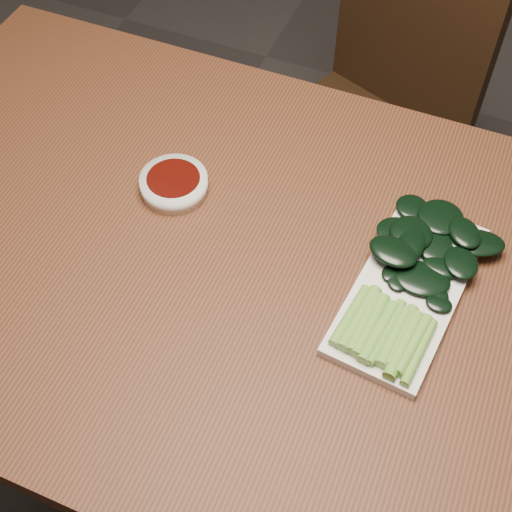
{
  "coord_description": "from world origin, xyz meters",
  "views": [
    {
      "loc": [
        0.19,
        -0.55,
        1.58
      ],
      "look_at": [
        -0.04,
        0.01,
        0.76
      ],
      "focal_mm": 50.0,
      "sensor_mm": 36.0,
      "label": 1
    }
  ],
  "objects_px": {
    "table": "(278,299)",
    "chair_far": "(374,114)",
    "gai_lan": "(414,276)",
    "sauce_bowl": "(174,184)",
    "serving_plate": "(408,289)"
  },
  "relations": [
    {
      "from": "serving_plate",
      "to": "sauce_bowl",
      "type": "bearing_deg",
      "value": 173.34
    },
    {
      "from": "chair_far",
      "to": "sauce_bowl",
      "type": "distance_m",
      "value": 0.67
    },
    {
      "from": "table",
      "to": "chair_far",
      "type": "distance_m",
      "value": 0.69
    },
    {
      "from": "table",
      "to": "sauce_bowl",
      "type": "bearing_deg",
      "value": 158.63
    },
    {
      "from": "table",
      "to": "gai_lan",
      "type": "bearing_deg",
      "value": 15.19
    },
    {
      "from": "serving_plate",
      "to": "table",
      "type": "bearing_deg",
      "value": -168.46
    },
    {
      "from": "chair_far",
      "to": "table",
      "type": "bearing_deg",
      "value": -67.1
    },
    {
      "from": "sauce_bowl",
      "to": "table",
      "type": "bearing_deg",
      "value": -21.37
    },
    {
      "from": "sauce_bowl",
      "to": "gai_lan",
      "type": "bearing_deg",
      "value": -4.82
    },
    {
      "from": "table",
      "to": "chair_far",
      "type": "bearing_deg",
      "value": 92.26
    },
    {
      "from": "gai_lan",
      "to": "sauce_bowl",
      "type": "bearing_deg",
      "value": 175.18
    },
    {
      "from": "table",
      "to": "serving_plate",
      "type": "xyz_separation_m",
      "value": [
        0.18,
        0.04,
        0.08
      ]
    },
    {
      "from": "chair_far",
      "to": "sauce_bowl",
      "type": "bearing_deg",
      "value": -86.67
    },
    {
      "from": "chair_far",
      "to": "gai_lan",
      "type": "distance_m",
      "value": 0.71
    },
    {
      "from": "chair_far",
      "to": "sauce_bowl",
      "type": "relative_size",
      "value": 8.57
    }
  ]
}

